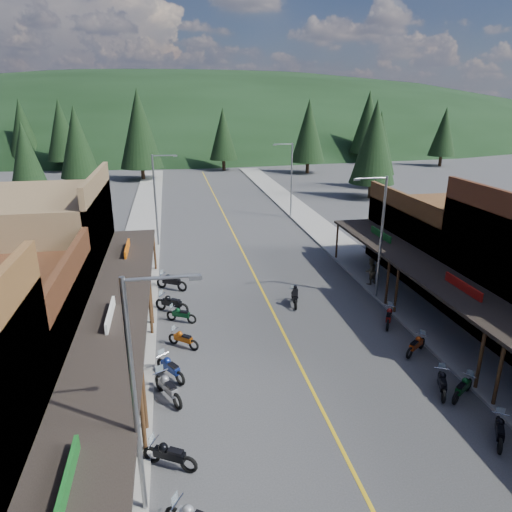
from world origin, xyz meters
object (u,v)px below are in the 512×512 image
pine_11 (374,142)px  bike_east_9 (389,316)px  shop_west_3 (42,250)px  bike_west_9 (183,338)px  bike_west_10 (181,314)px  pine_7 (22,128)px  bike_west_11 (172,303)px  pine_3 (223,134)px  pine_2 (139,129)px  bike_west_6 (170,454)px  streetlight_1 (157,197)px  pine_5 (368,122)px  bike_west_8 (170,367)px  rider_on_bike (294,297)px  pine_1 (61,130)px  bike_west_7 (168,387)px  pedestrian_east_b (370,271)px  streetlight_3 (290,177)px  bike_east_8 (416,344)px  bike_west_12 (171,281)px  shop_east_3 (444,241)px  pine_8 (26,157)px  pine_9 (379,143)px  streetlight_0 (139,391)px  pine_6 (444,132)px  streetlight_2 (379,233)px  bike_east_6 (463,387)px  pine_10 (77,142)px  pine_4 (309,131)px  bike_east_5 (500,430)px  bike_east_7 (442,382)px

pine_11 → bike_east_9: bearing=-112.3°
shop_west_3 → bike_west_9: bearing=-41.7°
shop_west_3 → bike_west_10: (8.22, -4.42, -2.99)m
pine_7 → bike_west_11: size_ratio=5.55×
pine_3 → pine_2: bearing=-150.3°
shop_west_3 → bike_west_6: (7.48, -15.61, -2.93)m
streetlight_1 → pine_5: size_ratio=0.57×
bike_west_8 → bike_west_9: size_ratio=1.12×
pine_5 → bike_west_6: 86.62m
rider_on_bike → pine_1: bearing=119.8°
bike_west_7 → pedestrian_east_b: pedestrian_east_b is taller
streetlight_3 → pine_7: bearing=130.3°
pine_3 → bike_west_7: (-10.34, -66.37, -5.84)m
pine_5 → bike_east_9: (-27.80, -67.66, -7.42)m
bike_east_8 → bike_west_7: bearing=-118.0°
bike_west_9 → bike_west_12: (-0.51, 7.89, 0.11)m
shop_east_3 → bike_east_9: 10.46m
shop_east_3 → pine_8: pine_8 is taller
pine_3 → pine_9: size_ratio=1.02×
streetlight_0 → streetlight_1: 28.00m
pedestrian_east_b → bike_west_7: bearing=11.7°
shop_east_3 → pine_6: (32.25, 52.70, 3.95)m
streetlight_2 → bike_west_12: 14.09m
bike_west_12 → bike_east_6: bike_west_12 is taller
bike_west_6 → streetlight_1: bearing=30.3°
pine_10 → bike_west_6: pine_10 is taller
pine_4 → shop_west_3: bearing=-123.1°
pine_4 → pine_6: 28.29m
pine_6 → bike_east_8: pine_6 is taller
streetlight_0 → pine_3: size_ratio=0.73×
bike_east_5 → pine_5: bearing=103.9°
bike_west_10 → bike_east_5: 16.79m
shop_west_3 → pine_1: pine_1 is taller
streetlight_2 → pine_7: 78.42m
pedestrian_east_b → bike_west_10: bearing=-11.7°
pine_10 → bike_east_7: 57.55m
pine_7 → pine_11: 64.40m
pine_8 → pine_2: bearing=56.3°
pedestrian_east_b → shop_east_3: bearing=166.5°
pine_5 → bike_east_6: size_ratio=7.50×
pine_11 → rider_on_bike: 35.93m
shop_east_3 → pine_1: size_ratio=0.87×
pine_3 → bike_west_9: size_ratio=5.87×
pine_9 → bike_east_6: bearing=-110.4°
pine_2 → bike_west_9: (4.45, -54.03, -7.46)m
streetlight_0 → pine_5: bearing=62.3°
streetlight_2 → pine_10: (-24.95, 42.00, 2.32)m
streetlight_2 → pine_5: pine_5 is taller
pine_8 → streetlight_0: bearing=-71.9°
pine_5 → bike_east_6: 79.92m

